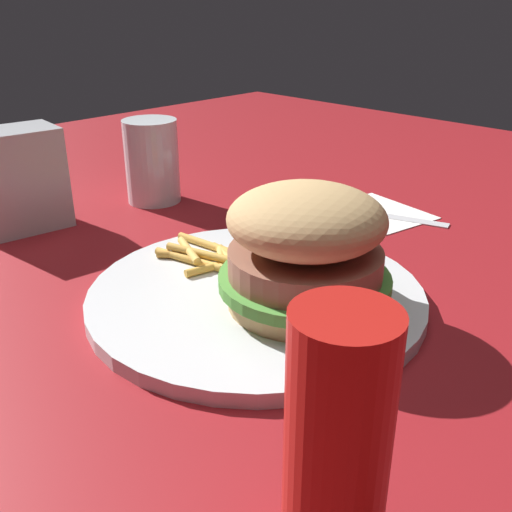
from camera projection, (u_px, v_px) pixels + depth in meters
ground_plane at (269, 318)px, 0.46m from camera, size 1.60×1.60×0.00m
plate at (256, 296)px, 0.49m from camera, size 0.28×0.28×0.01m
sandwich at (306, 248)px, 0.44m from camera, size 0.13×0.13×0.10m
fries_pile at (210, 256)px, 0.53m from camera, size 0.08×0.10×0.01m
napkin at (372, 214)px, 0.68m from camera, size 0.13×0.13×0.00m
fork at (371, 211)px, 0.68m from camera, size 0.07×0.17×0.00m
drink_glass at (152, 166)px, 0.70m from camera, size 0.06×0.06×0.10m
napkin_dispenser at (18, 180)px, 0.62m from camera, size 0.10×0.07×0.11m
ketchup_bottle at (337, 451)px, 0.24m from camera, size 0.04×0.04×0.13m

